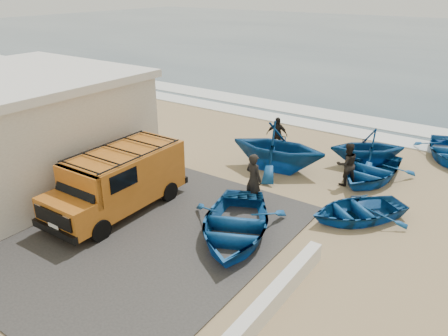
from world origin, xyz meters
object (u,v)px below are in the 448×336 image
Objects in this scene: parapet at (264,308)px; boat_far_left at (368,147)px; boat_mid_right at (371,170)px; boat_near_left at (234,224)px; boat_near_right at (357,210)px; van at (119,179)px; boat_mid_left at (278,147)px; building at (4,130)px; fisherman_middle at (347,164)px; fisherman_back at (277,135)px; fisherman_front at (254,179)px.

boat_far_left reaches higher than parapet.
boat_mid_right is 1.23× the size of boat_far_left.
boat_near_left is 1.12× the size of boat_mid_right.
boat_near_left is 1.31× the size of boat_near_right.
boat_mid_right is at bearing 92.92° from parapet.
boat_mid_left is at bearing 65.39° from van.
boat_mid_right is at bearing 49.25° from van.
parapet is at bearing -81.99° from boat_mid_right.
parapet is 1.14× the size of van.
building is 2.73× the size of boat_near_right.
fisherman_middle is 4.36m from fisherman_back.
building is 10.15m from boat_near_left.
fisherman_middle reaches higher than parapet.
fisherman_middle is at bearing 97.79° from parapet.
boat_mid_right is at bearing -77.70° from boat_mid_left.
boat_near_left is at bearing -86.95° from fisherman_back.
fisherman_middle is at bearing 157.07° from boat_near_right.
boat_mid_right is 5.45m from fisherman_front.
fisherman_front reaches higher than boat_far_left.
boat_near_left is at bearing 121.65° from fisherman_front.
boat_far_left reaches higher than boat_near_left.
fisherman_middle is (11.34, 7.45, -1.27)m from building.
boat_mid_left reaches higher than boat_near_left.
van reaches higher than fisherman_back.
boat_near_left is (-2.63, 2.61, 0.19)m from parapet.
building is 5.43× the size of fisherman_back.
fisherman_middle is (1.47, 5.84, 0.42)m from boat_near_left.
building reaches higher than van.
fisherman_back is (-4.05, 1.63, -0.02)m from fisherman_middle.
boat_near_left is (9.87, 1.61, -1.70)m from building.
boat_mid_left is (-1.51, 5.58, 0.62)m from boat_near_left.
fisherman_front is at bearing 40.00° from van.
fisherman_middle reaches higher than boat_mid_right.
boat_far_left is at bearing -95.66° from fisherman_front.
boat_mid_right is at bearing 35.37° from building.
boat_mid_left is (8.36, 7.18, -1.08)m from building.
parapet is at bearing 138.65° from fisherman_front.
fisherman_middle is at bearing -92.82° from boat_mid_left.
boat_near_left is at bearing 135.21° from parapet.
boat_near_left is 2.47m from fisherman_front.
boat_far_left is (-0.65, 1.41, 0.44)m from boat_mid_right.
fisherman_middle is at bearing 48.10° from van.
building is at bearing -144.76° from fisherman_back.
parapet is at bearing -53.76° from boat_near_right.
van is 1.32× the size of boat_mid_right.
fisherman_front is 1.14× the size of fisherman_back.
building is 14.84m from boat_mid_right.
boat_mid_right is (6.46, 7.73, -0.79)m from van.
boat_mid_right is (2.14, 6.92, -0.05)m from boat_near_left.
boat_near_left reaches higher than boat_mid_right.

